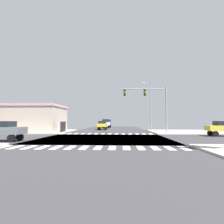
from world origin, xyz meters
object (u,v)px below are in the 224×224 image
(bank_building, at_px, (21,118))
(sedan_leading_2, at_px, (1,129))
(street_lamp, at_px, (150,102))
(sedan_trailing_3, at_px, (102,125))
(suv_crossing_2, at_px, (108,123))
(traffic_signal_mast, at_px, (148,98))
(pickup_queued_1, at_px, (106,123))

(bank_building, distance_m, sedan_leading_2, 18.36)
(street_lamp, height_order, sedan_trailing_3, street_lamp)
(street_lamp, xyz_separation_m, bank_building, (-23.84, -2.59, -3.13))
(sedan_leading_2, bearing_deg, suv_crossing_2, -10.27)
(suv_crossing_2, distance_m, sedan_trailing_3, 17.49)
(street_lamp, distance_m, suv_crossing_2, 23.44)
(traffic_signal_mast, xyz_separation_m, suv_crossing_2, (-7.96, 29.49, -3.85))
(suv_crossing_2, relative_size, sedan_leading_2, 1.07)
(sedan_trailing_3, bearing_deg, pickup_queued_1, -90.00)
(bank_building, bearing_deg, pickup_queued_1, 48.60)
(traffic_signal_mast, xyz_separation_m, street_lamp, (1.48, 8.43, 0.28))
(traffic_signal_mast, bearing_deg, sedan_trailing_3, 123.54)
(sedan_leading_2, height_order, sedan_trailing_3, same)
(bank_building, xyz_separation_m, sedan_leading_2, (7.06, -16.90, -1.28))
(bank_building, distance_m, sedan_trailing_3, 15.72)
(pickup_queued_1, bearing_deg, sedan_leading_2, 77.54)
(sedan_leading_2, bearing_deg, street_lamp, -40.74)
(street_lamp, bearing_deg, sedan_trailing_3, 159.25)
(bank_building, height_order, suv_crossing_2, bank_building)
(street_lamp, height_order, sedan_leading_2, street_lamp)
(traffic_signal_mast, relative_size, suv_crossing_2, 1.54)
(pickup_queued_1, bearing_deg, bank_building, 48.60)
(street_lamp, distance_m, sedan_trailing_3, 11.01)
(traffic_signal_mast, bearing_deg, street_lamp, 80.06)
(suv_crossing_2, xyz_separation_m, pickup_queued_1, (0.00, -7.30, -0.10))
(pickup_queued_1, distance_m, sedan_trailing_3, 10.18)
(street_lamp, bearing_deg, bank_building, -173.81)
(bank_building, xyz_separation_m, suv_crossing_2, (14.41, 23.64, -1.00))
(suv_crossing_2, bearing_deg, bank_building, 58.65)
(sedan_leading_2, relative_size, sedan_trailing_3, 1.00)
(suv_crossing_2, xyz_separation_m, sedan_leading_2, (-7.35, -40.54, -0.28))
(bank_building, height_order, sedan_trailing_3, bank_building)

